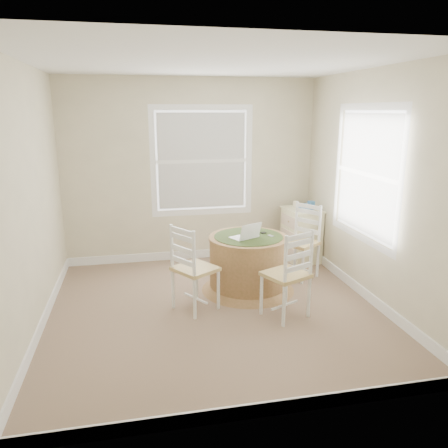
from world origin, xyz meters
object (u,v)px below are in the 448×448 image
object	(u,v)px
laptop	(245,236)
corner_chest	(301,235)
round_table	(248,261)
chair_right	(299,242)
chair_near	(286,274)
chair_left	(195,268)

from	to	relation	value
laptop	corner_chest	bearing A→B (deg)	-164.11
round_table	chair_right	size ratio (longest dim) A/B	1.20
round_table	corner_chest	world-z (taller)	corner_chest
chair_near	chair_right	xyz separation A→B (m)	(0.56, 1.05, 0.00)
corner_chest	round_table	bearing A→B (deg)	-146.65
chair_right	laptop	xyz separation A→B (m)	(-0.82, -0.35, 0.24)
laptop	chair_right	bearing A→B (deg)	177.10
chair_near	laptop	world-z (taller)	chair_near
round_table	corner_chest	xyz separation A→B (m)	(1.04, 0.91, 0.02)
chair_right	laptop	bearing A→B (deg)	-100.76
chair_left	chair_right	bearing A→B (deg)	-98.21
round_table	chair_left	xyz separation A→B (m)	(-0.71, -0.40, 0.10)
round_table	chair_left	size ratio (longest dim) A/B	1.20
round_table	chair_near	size ratio (longest dim) A/B	1.20
laptop	chair_left	bearing A→B (deg)	1.72
laptop	corner_chest	xyz separation A→B (m)	(1.10, 0.97, -0.32)
chair_left	chair_right	world-z (taller)	same
chair_near	round_table	bearing A→B (deg)	-99.60
corner_chest	chair_left	bearing A→B (deg)	-150.85
chair_right	chair_left	bearing A→B (deg)	-98.68
chair_near	chair_right	bearing A→B (deg)	-142.66
chair_left	corner_chest	bearing A→B (deg)	-86.20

